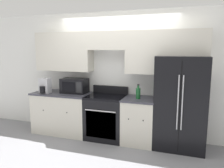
{
  "coord_description": "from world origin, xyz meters",
  "views": [
    {
      "loc": [
        1.36,
        -3.76,
        1.84
      ],
      "look_at": [
        0.0,
        0.31,
        1.14
      ],
      "focal_mm": 35.0,
      "sensor_mm": 36.0,
      "label": 1
    }
  ],
  "objects_px": {
    "bottle": "(138,93)",
    "microwave": "(75,86)",
    "oven_range": "(106,117)",
    "refrigerator": "(180,102)"
  },
  "relations": [
    {
      "from": "microwave",
      "to": "bottle",
      "type": "distance_m",
      "value": 1.42
    },
    {
      "from": "refrigerator",
      "to": "bottle",
      "type": "bearing_deg",
      "value": -171.26
    },
    {
      "from": "refrigerator",
      "to": "bottle",
      "type": "xyz_separation_m",
      "value": [
        -0.78,
        -0.12,
        0.15
      ]
    },
    {
      "from": "microwave",
      "to": "bottle",
      "type": "height_order",
      "value": "microwave"
    },
    {
      "from": "oven_range",
      "to": "refrigerator",
      "type": "xyz_separation_m",
      "value": [
        1.45,
        0.08,
        0.4
      ]
    },
    {
      "from": "oven_range",
      "to": "bottle",
      "type": "distance_m",
      "value": 0.87
    },
    {
      "from": "oven_range",
      "to": "refrigerator",
      "type": "height_order",
      "value": "refrigerator"
    },
    {
      "from": "microwave",
      "to": "refrigerator",
      "type": "bearing_deg",
      "value": 0.16
    },
    {
      "from": "refrigerator",
      "to": "microwave",
      "type": "bearing_deg",
      "value": -179.84
    },
    {
      "from": "bottle",
      "to": "microwave",
      "type": "bearing_deg",
      "value": 175.44
    }
  ]
}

